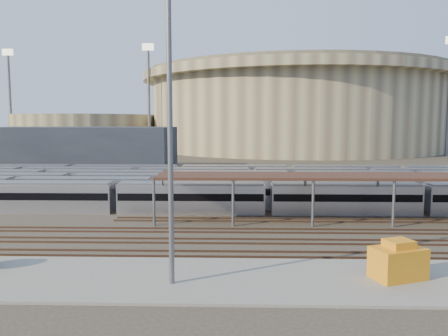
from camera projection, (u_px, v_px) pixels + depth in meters
ground at (227, 229)px, 45.97m from camera, size 420.00×420.00×0.00m
apron at (154, 278)px, 31.19m from camera, size 50.00×9.00×0.20m
subway_trains at (245, 186)px, 64.10m from camera, size 130.03×23.90×3.60m
inspection_shed at (425, 178)px, 48.81m from camera, size 60.30×6.00×5.30m
empty_tracks at (226, 241)px, 40.99m from camera, size 170.00×9.62×0.18m
stadium at (294, 109)px, 182.69m from camera, size 124.00×124.00×32.50m
secondary_arena at (85, 132)px, 176.09m from camera, size 56.00×56.00×14.00m
service_building at (81, 149)px, 101.07m from camera, size 42.00×20.00×10.00m
floodlight_0 at (149, 95)px, 153.94m from camera, size 4.00×1.00×38.40m
floodlight_1 at (10, 97)px, 165.39m from camera, size 4.00×1.00×38.40m
floodlight_3 at (213, 101)px, 203.09m from camera, size 4.00×1.00×38.40m
yard_light_pole at (170, 124)px, 28.87m from camera, size 0.82×0.36×21.62m
yellow_equipment at (398, 263)px, 30.82m from camera, size 4.12×3.33×2.23m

